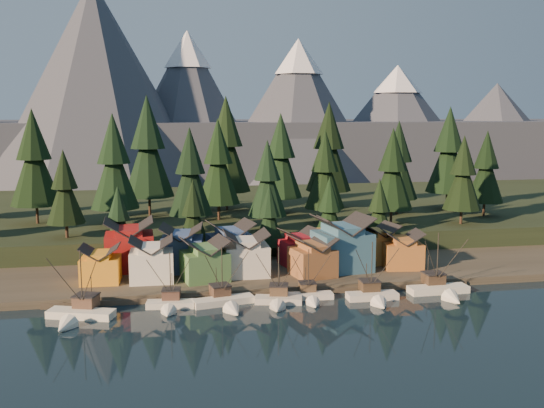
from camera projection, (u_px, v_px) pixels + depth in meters
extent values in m
plane|color=black|center=(283.00, 324.00, 98.11)|extent=(500.00, 500.00, 0.00)
cube|color=#353026|center=(248.00, 261.00, 136.90)|extent=(400.00, 50.00, 1.50)
cube|color=black|center=(224.00, 215.00, 185.19)|extent=(420.00, 100.00, 6.00)
cube|color=#4E4638|center=(265.00, 292.00, 114.08)|extent=(80.00, 4.00, 1.00)
cube|color=#49515E|center=(195.00, 148.00, 329.29)|extent=(560.00, 160.00, 30.00)
cone|color=#49515E|center=(96.00, 87.00, 258.41)|extent=(100.00, 100.00, 90.00)
cone|color=#49515E|center=(189.00, 109.00, 284.45)|extent=(80.00, 80.00, 72.00)
cone|color=white|center=(187.00, 49.00, 280.41)|extent=(22.40, 22.40, 17.28)
cone|color=#49515E|center=(298.00, 113.00, 282.08)|extent=(84.00, 84.00, 68.00)
cone|color=white|center=(298.00, 56.00, 278.27)|extent=(23.52, 23.52, 16.32)
cone|color=#49515E|center=(396.00, 123.00, 308.29)|extent=(92.00, 92.00, 58.00)
cone|color=white|center=(397.00, 79.00, 305.04)|extent=(25.76, 25.76, 13.92)
cone|color=#49515E|center=(495.00, 130.00, 327.48)|extent=(88.00, 88.00, 50.00)
cube|color=white|center=(81.00, 315.00, 101.11)|extent=(11.59, 6.70, 1.80)
cone|color=white|center=(64.00, 328.00, 95.15)|extent=(4.39, 4.66, 3.37)
cube|color=black|center=(81.00, 319.00, 101.21)|extent=(11.86, 6.84, 0.39)
cube|color=brown|center=(86.00, 301.00, 102.84)|extent=(4.47, 4.33, 2.02)
cube|color=#282525|center=(86.00, 295.00, 102.68)|extent=(4.75, 4.61, 0.22)
cylinder|color=black|center=(81.00, 280.00, 100.91)|extent=(0.20, 0.20, 10.10)
cylinder|color=black|center=(91.00, 289.00, 104.86)|extent=(0.16, 0.16, 4.94)
cube|color=silver|center=(171.00, 305.00, 106.49)|extent=(8.69, 3.86, 1.54)
cone|color=silver|center=(168.00, 314.00, 101.94)|extent=(3.21, 3.19, 2.89)
cube|color=black|center=(171.00, 308.00, 106.58)|extent=(8.90, 3.93, 0.34)
cube|color=brown|center=(171.00, 294.00, 107.79)|extent=(3.40, 3.24, 1.74)
cube|color=#282525|center=(171.00, 289.00, 107.65)|extent=(3.62, 3.45, 0.19)
cylinder|color=black|center=(170.00, 277.00, 106.25)|extent=(0.17, 0.17, 8.68)
cylinder|color=black|center=(172.00, 284.00, 109.31)|extent=(0.13, 0.13, 4.24)
cube|color=silver|center=(224.00, 302.00, 108.19)|extent=(11.38, 5.29, 1.65)
cone|color=silver|center=(234.00, 312.00, 102.68)|extent=(3.80, 4.31, 3.10)
cube|color=black|center=(224.00, 305.00, 108.29)|extent=(11.65, 5.39, 0.36)
cube|color=#4F392A|center=(220.00, 290.00, 109.79)|extent=(3.87, 3.71, 1.86)
cube|color=#282525|center=(220.00, 285.00, 109.64)|extent=(4.12, 3.96, 0.21)
cylinder|color=black|center=(222.00, 272.00, 108.01)|extent=(0.19, 0.19, 9.30)
cylinder|color=black|center=(216.00, 280.00, 111.66)|extent=(0.14, 0.14, 4.54)
cube|color=beige|center=(278.00, 301.00, 108.84)|extent=(8.88, 4.90, 1.62)
cone|color=beige|center=(277.00, 309.00, 104.28)|extent=(3.62, 3.50, 3.03)
cube|color=black|center=(278.00, 304.00, 108.93)|extent=(9.10, 5.00, 0.35)
cube|color=brown|center=(279.00, 290.00, 110.12)|extent=(3.85, 3.70, 1.82)
cube|color=#282525|center=(279.00, 285.00, 109.98)|extent=(4.09, 3.94, 0.20)
cylinder|color=black|center=(279.00, 272.00, 108.56)|extent=(0.18, 0.18, 9.10)
cylinder|color=black|center=(279.00, 280.00, 111.64)|extent=(0.14, 0.14, 4.45)
cube|color=white|center=(309.00, 297.00, 111.44)|extent=(8.99, 3.15, 1.45)
cone|color=white|center=(314.00, 305.00, 106.67)|extent=(2.87, 3.16, 2.72)
cube|color=black|center=(309.00, 300.00, 111.52)|extent=(9.21, 3.21, 0.32)
cube|color=brown|center=(307.00, 287.00, 112.82)|extent=(3.03, 2.86, 1.63)
cube|color=#282525|center=(307.00, 282.00, 112.68)|extent=(3.22, 3.05, 0.18)
cylinder|color=black|center=(309.00, 271.00, 111.26)|extent=(0.16, 0.16, 8.17)
cylinder|color=black|center=(305.00, 278.00, 114.43)|extent=(0.13, 0.13, 3.99)
cube|color=silver|center=(372.00, 297.00, 111.16)|extent=(9.43, 3.39, 1.68)
cone|color=silver|center=(381.00, 306.00, 106.15)|extent=(3.23, 3.27, 3.15)
cube|color=black|center=(372.00, 300.00, 111.25)|extent=(9.66, 3.45, 0.37)
cube|color=#423323|center=(369.00, 286.00, 112.59)|extent=(3.44, 3.24, 1.89)
cube|color=#282525|center=(370.00, 280.00, 112.44)|extent=(3.66, 3.45, 0.21)
cylinder|color=black|center=(372.00, 267.00, 110.90)|extent=(0.19, 0.19, 9.46)
cylinder|color=black|center=(366.00, 275.00, 114.27)|extent=(0.15, 0.15, 4.63)
cube|color=white|center=(438.00, 291.00, 115.12)|extent=(11.58, 3.68, 1.82)
cone|color=white|center=(455.00, 301.00, 109.01)|extent=(3.50, 4.01, 3.41)
cube|color=black|center=(438.00, 294.00, 115.22)|extent=(11.87, 3.74, 0.40)
cube|color=#453425|center=(433.00, 279.00, 116.90)|extent=(3.71, 3.49, 2.04)
cube|color=#282525|center=(434.00, 273.00, 116.73)|extent=(3.95, 3.73, 0.23)
cylinder|color=black|center=(438.00, 259.00, 114.92)|extent=(0.20, 0.20, 10.22)
cylinder|color=black|center=(428.00, 268.00, 118.97)|extent=(0.16, 0.16, 5.00)
cube|color=orange|center=(101.00, 270.00, 116.40)|extent=(7.55, 6.69, 4.98)
cube|color=orange|center=(100.00, 255.00, 115.96)|extent=(4.29, 6.40, 1.02)
cube|color=white|center=(152.00, 266.00, 117.54)|extent=(8.37, 7.47, 5.96)
cube|color=white|center=(151.00, 248.00, 117.01)|extent=(4.66, 7.26, 1.16)
cube|color=#4B7A42|center=(205.00, 266.00, 118.28)|extent=(9.69, 9.26, 5.55)
cube|color=#4B7A42|center=(205.00, 249.00, 117.78)|extent=(5.99, 8.37, 1.17)
cube|color=silver|center=(246.00, 260.00, 121.79)|extent=(8.80, 7.79, 6.16)
cube|color=silver|center=(246.00, 242.00, 121.25)|extent=(4.88, 7.59, 1.23)
cube|color=brown|center=(312.00, 262.00, 121.31)|extent=(9.16, 9.16, 5.52)
cube|color=brown|center=(313.00, 246.00, 120.82)|extent=(5.73, 8.29, 1.09)
cube|color=#34617B|center=(342.00, 251.00, 125.60)|extent=(11.95, 10.49, 7.96)
cube|color=#34617B|center=(342.00, 229.00, 124.90)|extent=(7.11, 9.65, 1.52)
cube|color=#A9652B|center=(402.00, 255.00, 127.64)|extent=(8.61, 7.76, 5.38)
cube|color=#A9652B|center=(402.00, 240.00, 127.16)|extent=(5.10, 7.19, 1.10)
cube|color=maroon|center=(130.00, 252.00, 125.95)|extent=(10.06, 9.01, 7.58)
cube|color=maroon|center=(129.00, 231.00, 125.29)|extent=(5.66, 8.68, 1.37)
cube|color=#364F81|center=(182.00, 254.00, 125.17)|extent=(9.34, 8.87, 6.90)
cube|color=#364F81|center=(182.00, 235.00, 124.58)|extent=(5.52, 8.28, 1.19)
cube|color=#3A568A|center=(231.00, 250.00, 129.00)|extent=(10.22, 9.13, 6.76)
cube|color=#3A568A|center=(231.00, 232.00, 128.41)|extent=(6.20, 8.26, 1.27)
cube|color=maroon|center=(299.00, 252.00, 130.18)|extent=(8.87, 7.88, 5.38)
cube|color=maroon|center=(299.00, 238.00, 129.71)|extent=(5.51, 6.96, 1.07)
cube|color=olive|center=(342.00, 246.00, 132.90)|extent=(9.61, 8.68, 7.04)
cube|color=olive|center=(342.00, 227.00, 132.29)|extent=(5.53, 8.23, 1.27)
cube|color=olive|center=(378.00, 248.00, 132.48)|extent=(8.50, 8.11, 6.09)
cube|color=olive|center=(378.00, 232.00, 131.95)|extent=(5.15, 7.44, 1.05)
cylinder|color=#332319|center=(37.00, 214.00, 153.97)|extent=(0.70, 0.70, 5.12)
cone|color=black|center=(35.00, 170.00, 152.33)|extent=(12.52, 12.52, 17.64)
cone|color=black|center=(33.00, 134.00, 150.98)|extent=(8.53, 8.53, 12.80)
cylinder|color=#332319|center=(67.00, 230.00, 136.44)|extent=(0.70, 0.70, 3.51)
cone|color=black|center=(65.00, 197.00, 135.32)|extent=(8.58, 8.58, 12.09)
cone|color=black|center=(64.00, 169.00, 134.40)|extent=(5.85, 5.85, 8.77)
cylinder|color=#332319|center=(116.00, 217.00, 149.81)|extent=(0.70, 0.70, 4.92)
cone|color=black|center=(114.00, 174.00, 148.23)|extent=(12.03, 12.03, 16.96)
cone|color=black|center=(113.00, 138.00, 146.94)|extent=(8.21, 8.21, 12.31)
cylinder|color=#332319|center=(150.00, 205.00, 165.77)|extent=(0.70, 0.70, 5.77)
cone|color=black|center=(148.00, 160.00, 163.93)|extent=(14.09, 14.09, 19.86)
cone|color=black|center=(147.00, 122.00, 162.41)|extent=(9.61, 9.61, 14.42)
cylinder|color=#332319|center=(191.00, 223.00, 143.37)|extent=(0.70, 0.70, 4.35)
cone|color=black|center=(190.00, 183.00, 141.98)|extent=(10.63, 10.63, 14.98)
cone|color=black|center=(190.00, 150.00, 140.83)|extent=(7.25, 7.25, 10.87)
cylinder|color=#332319|center=(219.00, 211.00, 159.37)|extent=(0.70, 0.70, 4.67)
cone|color=black|center=(218.00, 173.00, 157.88)|extent=(11.42, 11.42, 16.09)
cone|color=black|center=(218.00, 141.00, 156.65)|extent=(7.79, 7.79, 11.68)
cylinder|color=#332319|center=(267.00, 223.00, 144.71)|extent=(0.70, 0.70, 3.81)
cone|color=black|center=(267.00, 188.00, 143.48)|extent=(9.32, 9.32, 13.14)
cone|color=black|center=(267.00, 160.00, 142.48)|extent=(6.36, 6.36, 9.54)
cylinder|color=#332319|center=(281.00, 205.00, 169.40)|extent=(0.70, 0.70, 4.92)
cone|color=black|center=(281.00, 167.00, 167.83)|extent=(12.03, 12.03, 16.95)
cone|color=black|center=(281.00, 135.00, 166.54)|extent=(8.20, 8.20, 12.30)
cylinder|color=#332319|center=(324.00, 215.00, 154.37)|extent=(0.70, 0.70, 4.18)
cone|color=black|center=(325.00, 180.00, 153.03)|extent=(10.21, 10.21, 14.38)
cone|color=black|center=(325.00, 151.00, 151.94)|extent=(6.96, 6.96, 10.44)
cylinder|color=#332319|center=(328.00, 199.00, 180.03)|extent=(0.70, 0.70, 5.50)
cone|color=black|center=(329.00, 159.00, 178.27)|extent=(13.44, 13.44, 18.93)
cone|color=black|center=(329.00, 125.00, 176.83)|extent=(9.16, 9.16, 13.74)
cylinder|color=#332319|center=(391.00, 216.00, 152.38)|extent=(0.70, 0.70, 4.28)
cone|color=black|center=(392.00, 180.00, 151.02)|extent=(10.45, 10.45, 14.73)
cone|color=black|center=(393.00, 149.00, 149.89)|extent=(7.13, 7.13, 10.69)
cylinder|color=#332319|center=(397.00, 206.00, 169.36)|extent=(0.70, 0.70, 4.56)
cone|color=black|center=(398.00, 170.00, 167.90)|extent=(11.15, 11.15, 15.71)
cone|color=black|center=(399.00, 141.00, 166.71)|extent=(7.60, 7.60, 11.40)
cylinder|color=#332319|center=(461.00, 216.00, 153.71)|extent=(0.70, 0.70, 3.95)
cone|color=black|center=(463.00, 183.00, 152.44)|extent=(9.65, 9.65, 13.59)
cone|color=black|center=(464.00, 155.00, 151.41)|extent=(6.58, 6.58, 9.87)
cylinder|color=#332319|center=(447.00, 200.00, 178.39)|extent=(0.70, 0.70, 5.26)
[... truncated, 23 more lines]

